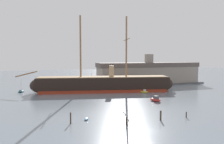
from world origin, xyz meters
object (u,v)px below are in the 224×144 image
Objects in this scene: sailboat_distant_centre at (91,85)px; mooring_piling_left_pair at (186,115)px; tall_ship at (104,84)px; dinghy_foreground_left at (86,119)px; motorboat_alongside_stern at (144,92)px; mooring_piling_right_pair at (126,121)px; dockside_warehouse_right at (148,73)px; mooring_piling_midwater at (161,115)px; sailboat_far_left at (21,91)px; motorboat_mid_right at (155,99)px; dinghy_far_right at (159,87)px; mooring_piling_nearest at (71,118)px.

sailboat_distant_centre is 4.73× the size of mooring_piling_left_pair.
tall_ship is at bearing -86.29° from sailboat_distant_centre.
motorboat_alongside_stern reaches higher than dinghy_foreground_left.
sailboat_distant_centre is at bearing 76.84° from dinghy_foreground_left.
mooring_piling_right_pair is 68.82m from dockside_warehouse_right.
sailboat_distant_centre reaches higher than mooring_piling_midwater.
sailboat_far_left is at bearing 111.16° from dinghy_foreground_left.
sailboat_distant_centre is at bearing 84.71° from mooring_piling_right_pair.
mooring_piling_right_pair is at bearing -131.30° from motorboat_mid_right.
tall_ship reaches higher than sailboat_far_left.
sailboat_far_left is 59.01m from mooring_piling_midwater.
motorboat_mid_right is (10.26, -22.54, -2.51)m from tall_ship.
sailboat_distant_centre is at bearing 99.01° from mooring_piling_left_pair.
mooring_piling_left_pair is at bearing -80.99° from sailboat_distant_centre.
mooring_piling_left_pair is at bearing -108.63° from dockside_warehouse_right.
dinghy_far_right is 56.82m from mooring_piling_right_pair.
motorboat_alongside_stern is 1.13× the size of dinghy_far_right.
mooring_piling_left_pair is 6.60m from mooring_piling_midwater.
mooring_piling_nearest reaches higher than mooring_piling_left_pair.
tall_ship is 29.31× the size of dinghy_foreground_left.
dinghy_foreground_left is 56.73m from dinghy_far_right.
tall_ship reaches higher than motorboat_alongside_stern.
mooring_piling_midwater is (-8.72, -18.44, 0.44)m from motorboat_mid_right.
dinghy_foreground_left is at bearing -110.87° from tall_ship.
dinghy_far_right is 60.63m from mooring_piling_nearest.
dinghy_foreground_left is 1.36× the size of mooring_piling_right_pair.
mooring_piling_midwater is at bearing -115.31° from motorboat_mid_right.
sailboat_far_left is at bearing 123.16° from mooring_piling_midwater.
dinghy_foreground_left is 0.46× the size of motorboat_mid_right.
dinghy_far_right is at bearing 58.92° from motorboat_mid_right.
dinghy_far_right is 0.48× the size of sailboat_distant_centre.
mooring_piling_left_pair is (8.13, -40.81, -2.48)m from tall_ship.
dinghy_far_right is (16.21, 26.90, -0.30)m from motorboat_mid_right.
dockside_warehouse_right reaches higher than mooring_piling_left_pair.
mooring_piling_midwater is (32.28, -49.40, 0.66)m from sailboat_far_left.
dinghy_far_right is 1.26× the size of mooring_piling_nearest.
tall_ship is 26.98m from dinghy_far_right.
sailboat_distant_centre reaches higher than dinghy_far_right.
dockside_warehouse_right is at bearing 71.37° from mooring_piling_left_pair.
dockside_warehouse_right reaches higher than mooring_piling_right_pair.
dinghy_foreground_left is 54.87m from sailboat_distant_centre.
sailboat_far_left is 47.99m from mooring_piling_nearest.
mooring_piling_midwater is (2.69, -58.66, 0.54)m from sailboat_distant_centre.
mooring_piling_left_pair is 61.81m from dockside_warehouse_right.
dinghy_foreground_left is 1.57× the size of mooring_piling_left_pair.
motorboat_mid_right is 2.99× the size of mooring_piling_right_pair.
sailboat_distant_centre is 4.09× the size of mooring_piling_right_pair.
motorboat_alongside_stern is at bearing -138.06° from dinghy_far_right.
sailboat_distant_centre reaches higher than motorboat_alongside_stern.
motorboat_alongside_stern is (3.78, 15.72, -0.17)m from motorboat_mid_right.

